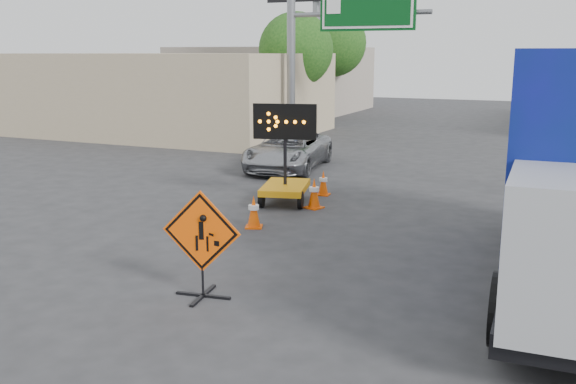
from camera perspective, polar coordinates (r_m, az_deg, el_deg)
The scene contains 13 objects.
ground at distance 10.12m, azimuth -7.33°, elevation -11.40°, with size 100.00×100.00×0.00m, color #2D2D30.
storefront_left_near at distance 33.74m, azimuth -10.19°, elevation 8.64°, with size 14.00×10.00×4.00m, color tan.
storefront_left_far at distance 46.40m, azimuth -1.39°, elevation 10.02°, with size 12.00×10.00×4.40m, color #A29587.
highway_gantry at distance 27.48m, azimuth 4.32°, elevation 14.40°, with size 6.18×0.38×6.90m.
tree_left_near at distance 32.54m, azimuth 0.71°, elevation 12.51°, with size 3.71×3.71×6.03m.
tree_left_far at distance 40.35m, azimuth 4.00°, elevation 13.06°, with size 4.10×4.10×6.66m.
construction_sign at distance 10.79m, azimuth -7.69°, elevation -4.41°, with size 1.38×0.98×1.84m.
arrow_board at distance 17.54m, azimuth -0.25°, elevation 1.01°, with size 1.68×2.13×2.72m.
pickup_truck at distance 22.71m, azimuth 0.04°, elevation 3.76°, with size 2.24×4.85×1.35m, color #9E9FA4.
cone_a at distance 13.57m, azimuth -7.11°, elevation -3.67°, with size 0.44×0.44×0.68m.
cone_b at distance 15.11m, azimuth -3.07°, elevation -1.75°, with size 0.51×0.51×0.77m.
cone_c at distance 16.97m, azimuth 2.34°, elevation -0.10°, with size 0.52×0.52×0.81m.
cone_d at distance 18.57m, azimuth 3.16°, elevation 0.83°, with size 0.39×0.39×0.72m.
Camera 1 is at (4.90, -7.87, 4.05)m, focal length 40.00 mm.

